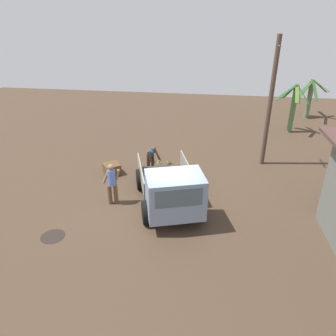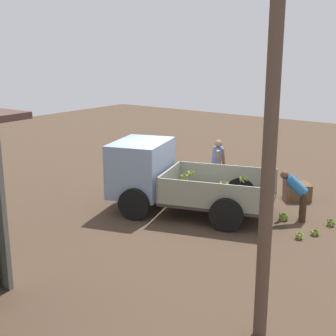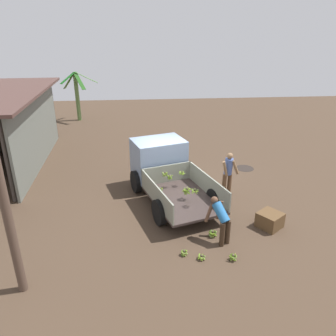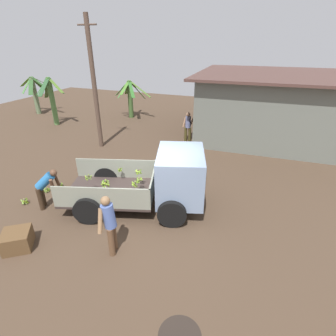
{
  "view_description": "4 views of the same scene",
  "coord_description": "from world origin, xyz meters",
  "px_view_note": "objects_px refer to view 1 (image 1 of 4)",
  "views": [
    {
      "loc": [
        10.2,
        1.57,
        6.97
      ],
      "look_at": [
        -0.41,
        0.09,
        1.59
      ],
      "focal_mm": 35.0,
      "sensor_mm": 36.0,
      "label": 1
    },
    {
      "loc": [
        -7.39,
        10.21,
        4.39
      ],
      "look_at": [
        -0.38,
        0.71,
        1.35
      ],
      "focal_mm": 50.0,
      "sensor_mm": 36.0,
      "label": 2
    },
    {
      "loc": [
        -11.1,
        1.19,
        5.8
      ],
      "look_at": [
        0.22,
        0.16,
        0.94
      ],
      "focal_mm": 35.0,
      "sensor_mm": 36.0,
      "label": 3
    },
    {
      "loc": [
        2.91,
        -6.3,
        4.93
      ],
      "look_at": [
        0.19,
        0.81,
        1.15
      ],
      "focal_mm": 28.0,
      "sensor_mm": 36.0,
      "label": 4
    }
  ],
  "objects_px": {
    "utility_pole": "(270,103)",
    "wooden_crate_0": "(112,169)",
    "banana_bunch_on_ground_2": "(178,165)",
    "banana_bunch_on_ground_3": "(154,171)",
    "person_worker_loading": "(152,155)",
    "banana_bunch_on_ground_1": "(152,160)",
    "person_foreground_visitor": "(112,182)",
    "banana_bunch_on_ground_0": "(169,162)",
    "cargo_truck": "(173,192)"
  },
  "relations": [
    {
      "from": "cargo_truck",
      "to": "banana_bunch_on_ground_2",
      "type": "distance_m",
      "value": 4.17
    },
    {
      "from": "banana_bunch_on_ground_3",
      "to": "person_foreground_visitor",
      "type": "bearing_deg",
      "value": -22.8
    },
    {
      "from": "person_foreground_visitor",
      "to": "banana_bunch_on_ground_1",
      "type": "height_order",
      "value": "person_foreground_visitor"
    },
    {
      "from": "cargo_truck",
      "to": "banana_bunch_on_ground_3",
      "type": "xyz_separation_m",
      "value": [
        -3.26,
        -1.25,
        -0.88
      ]
    },
    {
      "from": "person_worker_loading",
      "to": "wooden_crate_0",
      "type": "distance_m",
      "value": 1.92
    },
    {
      "from": "utility_pole",
      "to": "banana_bunch_on_ground_0",
      "type": "xyz_separation_m",
      "value": [
        0.7,
        -4.48,
        -2.9
      ]
    },
    {
      "from": "utility_pole",
      "to": "wooden_crate_0",
      "type": "relative_size",
      "value": 8.77
    },
    {
      "from": "person_foreground_visitor",
      "to": "banana_bunch_on_ground_0",
      "type": "distance_m",
      "value": 4.19
    },
    {
      "from": "person_foreground_visitor",
      "to": "banana_bunch_on_ground_3",
      "type": "bearing_deg",
      "value": -38.89
    },
    {
      "from": "utility_pole",
      "to": "banana_bunch_on_ground_3",
      "type": "bearing_deg",
      "value": -71.0
    },
    {
      "from": "banana_bunch_on_ground_2",
      "to": "wooden_crate_0",
      "type": "relative_size",
      "value": 0.31
    },
    {
      "from": "person_foreground_visitor",
      "to": "wooden_crate_0",
      "type": "xyz_separation_m",
      "value": [
        -2.36,
        -0.76,
        -0.67
      ]
    },
    {
      "from": "banana_bunch_on_ground_2",
      "to": "wooden_crate_0",
      "type": "bearing_deg",
      "value": -67.92
    },
    {
      "from": "banana_bunch_on_ground_0",
      "to": "banana_bunch_on_ground_3",
      "type": "distance_m",
      "value": 1.16
    },
    {
      "from": "cargo_truck",
      "to": "utility_pole",
      "type": "distance_m",
      "value": 6.55
    },
    {
      "from": "cargo_truck",
      "to": "banana_bunch_on_ground_3",
      "type": "bearing_deg",
      "value": -176.49
    },
    {
      "from": "banana_bunch_on_ground_0",
      "to": "banana_bunch_on_ground_1",
      "type": "bearing_deg",
      "value": -97.06
    },
    {
      "from": "cargo_truck",
      "to": "utility_pole",
      "type": "relative_size",
      "value": 0.8
    },
    {
      "from": "person_foreground_visitor",
      "to": "person_worker_loading",
      "type": "distance_m",
      "value": 3.11
    },
    {
      "from": "cargo_truck",
      "to": "banana_bunch_on_ground_2",
      "type": "bearing_deg",
      "value": 166.35
    },
    {
      "from": "cargo_truck",
      "to": "banana_bunch_on_ground_2",
      "type": "relative_size",
      "value": 22.63
    },
    {
      "from": "person_worker_loading",
      "to": "banana_bunch_on_ground_0",
      "type": "relative_size",
      "value": 5.73
    },
    {
      "from": "banana_bunch_on_ground_0",
      "to": "banana_bunch_on_ground_2",
      "type": "distance_m",
      "value": 0.5
    },
    {
      "from": "banana_bunch_on_ground_3",
      "to": "banana_bunch_on_ground_1",
      "type": "bearing_deg",
      "value": -164.46
    },
    {
      "from": "banana_bunch_on_ground_1",
      "to": "utility_pole",
      "type": "bearing_deg",
      "value": 96.34
    },
    {
      "from": "cargo_truck",
      "to": "wooden_crate_0",
      "type": "height_order",
      "value": "cargo_truck"
    },
    {
      "from": "person_foreground_visitor",
      "to": "banana_bunch_on_ground_1",
      "type": "xyz_separation_m",
      "value": [
        -3.85,
        0.83,
        -0.81
      ]
    },
    {
      "from": "cargo_truck",
      "to": "person_worker_loading",
      "type": "distance_m",
      "value": 3.76
    },
    {
      "from": "utility_pole",
      "to": "wooden_crate_0",
      "type": "bearing_deg",
      "value": -73.22
    },
    {
      "from": "utility_pole",
      "to": "banana_bunch_on_ground_0",
      "type": "height_order",
      "value": "utility_pole"
    },
    {
      "from": "banana_bunch_on_ground_0",
      "to": "banana_bunch_on_ground_3",
      "type": "xyz_separation_m",
      "value": [
        1.03,
        -0.53,
        0.03
      ]
    },
    {
      "from": "cargo_truck",
      "to": "banana_bunch_on_ground_0",
      "type": "height_order",
      "value": "cargo_truck"
    },
    {
      "from": "utility_pole",
      "to": "banana_bunch_on_ground_2",
      "type": "xyz_separation_m",
      "value": [
        0.92,
        -4.03,
        -2.89
      ]
    },
    {
      "from": "cargo_truck",
      "to": "banana_bunch_on_ground_3",
      "type": "relative_size",
      "value": 16.92
    },
    {
      "from": "utility_pole",
      "to": "banana_bunch_on_ground_2",
      "type": "distance_m",
      "value": 5.05
    },
    {
      "from": "cargo_truck",
      "to": "wooden_crate_0",
      "type": "bearing_deg",
      "value": -150.08
    },
    {
      "from": "person_worker_loading",
      "to": "wooden_crate_0",
      "type": "relative_size",
      "value": 1.99
    },
    {
      "from": "person_worker_loading",
      "to": "banana_bunch_on_ground_2",
      "type": "xyz_separation_m",
      "value": [
        -0.58,
        1.13,
        -0.69
      ]
    },
    {
      "from": "cargo_truck",
      "to": "person_foreground_visitor",
      "type": "relative_size",
      "value": 2.86
    },
    {
      "from": "person_worker_loading",
      "to": "utility_pole",
      "type": "bearing_deg",
      "value": 77.02
    },
    {
      "from": "banana_bunch_on_ground_1",
      "to": "wooden_crate_0",
      "type": "height_order",
      "value": "wooden_crate_0"
    },
    {
      "from": "utility_pole",
      "to": "person_foreground_visitor",
      "type": "relative_size",
      "value": 3.56
    },
    {
      "from": "person_foreground_visitor",
      "to": "banana_bunch_on_ground_1",
      "type": "distance_m",
      "value": 4.02
    },
    {
      "from": "person_foreground_visitor",
      "to": "banana_bunch_on_ground_3",
      "type": "xyz_separation_m",
      "value": [
        -2.72,
        1.14,
        -0.81
      ]
    },
    {
      "from": "banana_bunch_on_ground_0",
      "to": "banana_bunch_on_ground_2",
      "type": "relative_size",
      "value": 1.12
    },
    {
      "from": "person_worker_loading",
      "to": "banana_bunch_on_ground_0",
      "type": "distance_m",
      "value": 1.26
    },
    {
      "from": "person_worker_loading",
      "to": "cargo_truck",
      "type": "bearing_deg",
      "value": -7.19
    },
    {
      "from": "banana_bunch_on_ground_3",
      "to": "wooden_crate_0",
      "type": "relative_size",
      "value": 0.42
    },
    {
      "from": "banana_bunch_on_ground_3",
      "to": "cargo_truck",
      "type": "bearing_deg",
      "value": 20.97
    },
    {
      "from": "banana_bunch_on_ground_0",
      "to": "person_foreground_visitor",
      "type": "bearing_deg",
      "value": -24.03
    }
  ]
}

